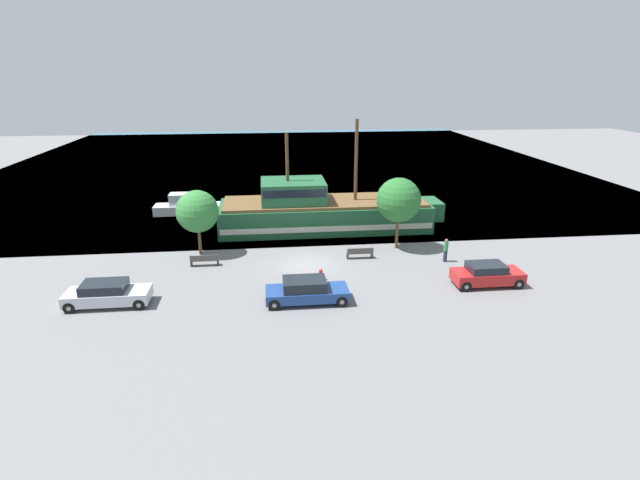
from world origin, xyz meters
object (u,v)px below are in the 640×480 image
at_px(pirate_ship, 321,211).
at_px(parked_car_curb_mid, 306,291).
at_px(fire_hydrant, 321,274).
at_px(pedestrian_walking_near, 446,250).
at_px(bench_promenade_west, 360,253).
at_px(moored_boat_dockside, 189,206).
at_px(bench_promenade_east, 204,260).
at_px(parked_car_curb_front, 487,274).
at_px(moored_boat_outer, 384,203).
at_px(parked_car_curb_rear, 107,294).

height_order(pirate_ship, parked_car_curb_mid, pirate_ship).
height_order(fire_hydrant, pedestrian_walking_near, pedestrian_walking_near).
relative_size(fire_hydrant, bench_promenade_west, 0.39).
distance_m(moored_boat_dockside, parked_car_curb_mid, 22.94).
distance_m(bench_promenade_west, pedestrian_walking_near, 6.20).
height_order(moored_boat_dockside, pedestrian_walking_near, moored_boat_dockside).
distance_m(moored_boat_dockside, bench_promenade_east, 14.49).
distance_m(parked_car_curb_front, bench_promenade_west, 9.19).
relative_size(moored_boat_outer, bench_promenade_west, 3.76).
distance_m(moored_boat_dockside, parked_car_curb_front, 29.08).
height_order(pirate_ship, fire_hydrant, pirate_ship).
xyz_separation_m(parked_car_curb_front, bench_promenade_east, (-18.50, 5.40, -0.30)).
bearing_deg(pedestrian_walking_near, parked_car_curb_front, -74.69).
relative_size(parked_car_curb_front, bench_promenade_west, 2.27).
relative_size(pirate_ship, parked_car_curb_front, 4.35).
xyz_separation_m(pirate_ship, fire_hydrant, (-1.33, -11.30, -1.16)).
distance_m(bench_promenade_east, pedestrian_walking_near, 17.34).
bearing_deg(fire_hydrant, moored_boat_dockside, 121.93).
height_order(pirate_ship, bench_promenade_west, pirate_ship).
xyz_separation_m(parked_car_curb_rear, pedestrian_walking_near, (22.32, 4.70, 0.14)).
xyz_separation_m(fire_hydrant, bench_promenade_east, (-7.93, 3.35, 0.04)).
bearing_deg(pirate_ship, parked_car_curb_front, -55.33).
bearing_deg(bench_promenade_west, moored_boat_outer, 70.06).
height_order(parked_car_curb_rear, fire_hydrant, parked_car_curb_rear).
distance_m(parked_car_curb_front, parked_car_curb_rear, 23.52).
height_order(moored_boat_outer, bench_promenade_east, moored_boat_outer).
bearing_deg(fire_hydrant, parked_car_curb_front, -10.98).
distance_m(pirate_ship, moored_boat_dockside, 13.78).
height_order(parked_car_curb_front, fire_hydrant, parked_car_curb_front).
bearing_deg(pirate_ship, fire_hydrant, -96.74).
bearing_deg(pedestrian_walking_near, parked_car_curb_mid, -152.22).
bearing_deg(bench_promenade_west, pedestrian_walking_near, -11.83).
relative_size(fire_hydrant, bench_promenade_east, 0.39).
bearing_deg(pedestrian_walking_near, moored_boat_dockside, 143.17).
bearing_deg(moored_boat_outer, pirate_ship, -138.88).
bearing_deg(moored_boat_dockside, parked_car_curb_front, -42.33).
relative_size(parked_car_curb_mid, fire_hydrant, 6.43).
height_order(moored_boat_dockside, bench_promenade_west, moored_boat_dockside).
bearing_deg(moored_boat_dockside, pirate_ship, -26.94).
relative_size(moored_boat_dockside, moored_boat_outer, 0.92).
height_order(parked_car_curb_mid, parked_car_curb_rear, parked_car_curb_mid).
bearing_deg(bench_promenade_west, parked_car_curb_front, -37.91).
bearing_deg(parked_car_curb_front, parked_car_curb_rear, -179.21).
relative_size(moored_boat_dockside, bench_promenade_west, 3.46).
distance_m(moored_boat_outer, parked_car_curb_rear, 29.06).
bearing_deg(pirate_ship, bench_promenade_west, -75.55).
relative_size(moored_boat_dockside, parked_car_curb_rear, 1.40).
bearing_deg(parked_car_curb_mid, moored_boat_outer, 65.16).
relative_size(moored_boat_outer, fire_hydrant, 9.60).
bearing_deg(fire_hydrant, pirate_ship, 83.26).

